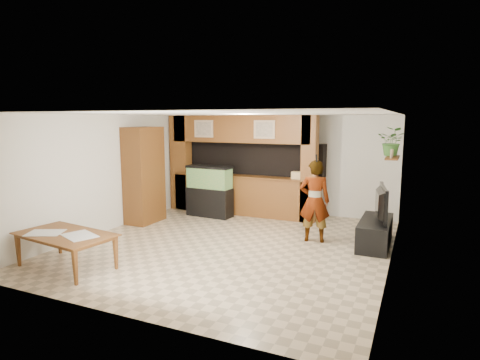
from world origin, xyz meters
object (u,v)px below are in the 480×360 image
at_px(television, 377,203).
at_px(pantry_cabinet, 144,175).
at_px(aquarium, 210,192).
at_px(dining_table, 65,251).
at_px(person, 315,201).

bearing_deg(television, pantry_cabinet, 84.13).
relative_size(aquarium, television, 1.11).
height_order(pantry_cabinet, aquarium, pantry_cabinet).
xyz_separation_m(aquarium, television, (4.18, -0.80, 0.22)).
bearing_deg(dining_table, aquarium, 91.34).
relative_size(pantry_cabinet, person, 1.37).
xyz_separation_m(pantry_cabinet, dining_table, (0.70, -3.10, -0.86)).
xyz_separation_m(television, dining_table, (-4.65, -3.47, -0.56)).
bearing_deg(pantry_cabinet, person, 1.66).
distance_m(pantry_cabinet, television, 5.37).
xyz_separation_m(pantry_cabinet, aquarium, (1.17, 1.16, -0.51)).
height_order(television, dining_table, television).
distance_m(pantry_cabinet, aquarium, 1.73).
bearing_deg(person, television, 179.18).
relative_size(pantry_cabinet, dining_table, 1.36).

